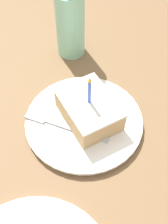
{
  "coord_description": "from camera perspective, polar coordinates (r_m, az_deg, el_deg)",
  "views": [
    {
      "loc": [
        -0.2,
        -0.36,
        0.56
      ],
      "look_at": [
        -0.01,
        -0.02,
        0.04
      ],
      "focal_mm": 50.0,
      "sensor_mm": 36.0,
      "label": 1
    }
  ],
  "objects": [
    {
      "name": "plate",
      "position": [
        0.67,
        -0.0,
        -1.76
      ],
      "size": [
        0.25,
        0.25,
        0.02
      ],
      "color": "white",
      "rests_on": "ground_plane"
    },
    {
      "name": "cake_slice",
      "position": [
        0.64,
        1.15,
        0.53
      ],
      "size": [
        0.1,
        0.13,
        0.12
      ],
      "color": "tan",
      "rests_on": "plate"
    },
    {
      "name": "ground_plane",
      "position": [
        0.71,
        -0.04,
        -1.43
      ],
      "size": [
        2.4,
        2.4,
        0.04
      ],
      "color": "brown",
      "rests_on": "ground"
    },
    {
      "name": "bottle",
      "position": [
        0.77,
        -2.56,
        16.28
      ],
      "size": [
        0.07,
        0.07,
        0.23
      ],
      "color": "#8CD1B2",
      "rests_on": "ground_plane"
    },
    {
      "name": "fork",
      "position": [
        0.65,
        -4.29,
        -2.29
      ],
      "size": [
        0.13,
        0.15,
        0.0
      ],
      "color": "#B2B2B7",
      "rests_on": "plate"
    }
  ]
}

